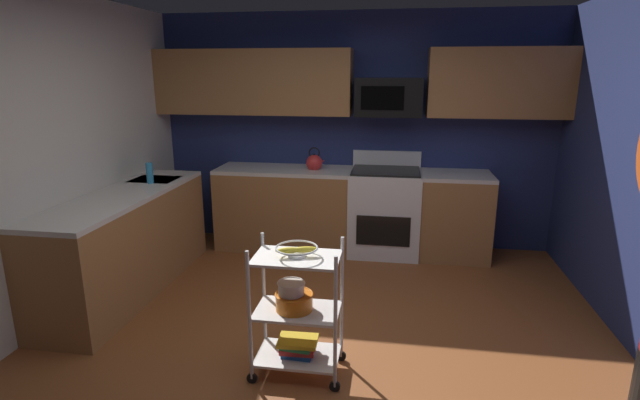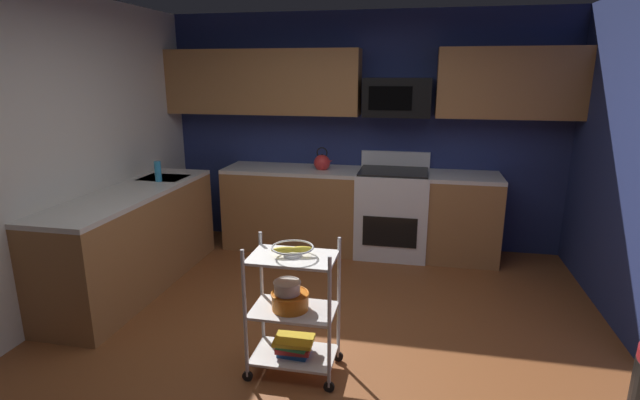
{
  "view_description": "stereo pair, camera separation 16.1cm",
  "coord_description": "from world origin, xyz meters",
  "px_view_note": "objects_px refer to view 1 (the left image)",
  "views": [
    {
      "loc": [
        0.48,
        -3.05,
        1.96
      ],
      "look_at": [
        -0.06,
        0.32,
        1.05
      ],
      "focal_mm": 27.05,
      "sensor_mm": 36.0,
      "label": 1
    },
    {
      "loc": [
        0.64,
        -3.02,
        1.96
      ],
      "look_at": [
        -0.06,
        0.32,
        1.05
      ],
      "focal_mm": 27.05,
      "sensor_mm": 36.0,
      "label": 2
    }
  ],
  "objects_px": {
    "rolling_cart": "(297,311)",
    "kettle": "(314,162)",
    "dish_soap_bottle": "(150,173)",
    "fruit_bowl": "(297,250)",
    "mixing_bowl_large": "(294,301)",
    "microwave": "(389,97)",
    "book_stack": "(298,346)",
    "mixing_bowl_small": "(291,287)",
    "oven_range": "(384,211)"
  },
  "relations": [
    {
      "from": "mixing_bowl_large",
      "to": "dish_soap_bottle",
      "type": "distance_m",
      "value": 2.29
    },
    {
      "from": "oven_range",
      "to": "microwave",
      "type": "distance_m",
      "value": 1.23
    },
    {
      "from": "mixing_bowl_small",
      "to": "kettle",
      "type": "xyz_separation_m",
      "value": [
        -0.25,
        2.37,
        0.38
      ]
    },
    {
      "from": "oven_range",
      "to": "mixing_bowl_small",
      "type": "relative_size",
      "value": 6.04
    },
    {
      "from": "oven_range",
      "to": "fruit_bowl",
      "type": "xyz_separation_m",
      "value": [
        -0.49,
        -2.36,
        0.4
      ]
    },
    {
      "from": "rolling_cart",
      "to": "kettle",
      "type": "bearing_deg",
      "value": 97.03
    },
    {
      "from": "oven_range",
      "to": "book_stack",
      "type": "xyz_separation_m",
      "value": [
        -0.49,
        -2.36,
        -0.29
      ]
    },
    {
      "from": "book_stack",
      "to": "microwave",
      "type": "bearing_deg",
      "value": 78.71
    },
    {
      "from": "rolling_cart",
      "to": "kettle",
      "type": "distance_m",
      "value": 2.44
    },
    {
      "from": "oven_range",
      "to": "rolling_cart",
      "type": "xyz_separation_m",
      "value": [
        -0.49,
        -2.36,
        -0.03
      ]
    },
    {
      "from": "rolling_cart",
      "to": "book_stack",
      "type": "distance_m",
      "value": 0.26
    },
    {
      "from": "mixing_bowl_large",
      "to": "dish_soap_bottle",
      "type": "xyz_separation_m",
      "value": [
        -1.72,
        1.43,
        0.5
      ]
    },
    {
      "from": "oven_range",
      "to": "rolling_cart",
      "type": "bearing_deg",
      "value": -101.79
    },
    {
      "from": "oven_range",
      "to": "book_stack",
      "type": "relative_size",
      "value": 4.14
    },
    {
      "from": "rolling_cart",
      "to": "dish_soap_bottle",
      "type": "xyz_separation_m",
      "value": [
        -1.74,
        1.43,
        0.57
      ]
    },
    {
      "from": "mixing_bowl_large",
      "to": "book_stack",
      "type": "relative_size",
      "value": 0.95
    },
    {
      "from": "microwave",
      "to": "book_stack",
      "type": "relative_size",
      "value": 2.63
    },
    {
      "from": "oven_range",
      "to": "mixing_bowl_small",
      "type": "height_order",
      "value": "oven_range"
    },
    {
      "from": "oven_range",
      "to": "book_stack",
      "type": "height_order",
      "value": "oven_range"
    },
    {
      "from": "rolling_cart",
      "to": "mixing_bowl_large",
      "type": "height_order",
      "value": "rolling_cart"
    },
    {
      "from": "book_stack",
      "to": "mixing_bowl_large",
      "type": "bearing_deg",
      "value": 180.0
    },
    {
      "from": "mixing_bowl_small",
      "to": "book_stack",
      "type": "height_order",
      "value": "mixing_bowl_small"
    },
    {
      "from": "rolling_cart",
      "to": "kettle",
      "type": "relative_size",
      "value": 3.47
    },
    {
      "from": "kettle",
      "to": "dish_soap_bottle",
      "type": "height_order",
      "value": "kettle"
    },
    {
      "from": "oven_range",
      "to": "fruit_bowl",
      "type": "bearing_deg",
      "value": -101.79
    },
    {
      "from": "rolling_cart",
      "to": "dish_soap_bottle",
      "type": "distance_m",
      "value": 2.32
    },
    {
      "from": "mixing_bowl_small",
      "to": "dish_soap_bottle",
      "type": "xyz_separation_m",
      "value": [
        -1.7,
        1.44,
        0.4
      ]
    },
    {
      "from": "oven_range",
      "to": "fruit_bowl",
      "type": "distance_m",
      "value": 2.44
    },
    {
      "from": "fruit_bowl",
      "to": "dish_soap_bottle",
      "type": "xyz_separation_m",
      "value": [
        -1.74,
        1.43,
        0.14
      ]
    },
    {
      "from": "dish_soap_bottle",
      "to": "microwave",
      "type": "bearing_deg",
      "value": 24.86
    },
    {
      "from": "microwave",
      "to": "fruit_bowl",
      "type": "bearing_deg",
      "value": -101.29
    },
    {
      "from": "fruit_bowl",
      "to": "book_stack",
      "type": "bearing_deg",
      "value": -63.43
    },
    {
      "from": "microwave",
      "to": "book_stack",
      "type": "xyz_separation_m",
      "value": [
        -0.49,
        -2.46,
        -1.51
      ]
    },
    {
      "from": "microwave",
      "to": "dish_soap_bottle",
      "type": "distance_m",
      "value": 2.55
    },
    {
      "from": "oven_range",
      "to": "mixing_bowl_small",
      "type": "xyz_separation_m",
      "value": [
        -0.53,
        -2.37,
        0.14
      ]
    },
    {
      "from": "book_stack",
      "to": "kettle",
      "type": "relative_size",
      "value": 1.01
    },
    {
      "from": "rolling_cart",
      "to": "kettle",
      "type": "height_order",
      "value": "kettle"
    },
    {
      "from": "rolling_cart",
      "to": "oven_range",
      "type": "bearing_deg",
      "value": 78.21
    },
    {
      "from": "mixing_bowl_large",
      "to": "mixing_bowl_small",
      "type": "bearing_deg",
      "value": -147.94
    },
    {
      "from": "rolling_cart",
      "to": "kettle",
      "type": "xyz_separation_m",
      "value": [
        -0.29,
        2.36,
        0.54
      ]
    },
    {
      "from": "fruit_bowl",
      "to": "mixing_bowl_large",
      "type": "xyz_separation_m",
      "value": [
        -0.02,
        -0.0,
        -0.36
      ]
    },
    {
      "from": "microwave",
      "to": "fruit_bowl",
      "type": "height_order",
      "value": "microwave"
    },
    {
      "from": "rolling_cart",
      "to": "mixing_bowl_large",
      "type": "xyz_separation_m",
      "value": [
        -0.02,
        0.0,
        0.07
      ]
    },
    {
      "from": "mixing_bowl_large",
      "to": "book_stack",
      "type": "xyz_separation_m",
      "value": [
        0.02,
        0.0,
        -0.33
      ]
    },
    {
      "from": "rolling_cart",
      "to": "mixing_bowl_small",
      "type": "relative_size",
      "value": 5.03
    },
    {
      "from": "oven_range",
      "to": "rolling_cart",
      "type": "height_order",
      "value": "oven_range"
    },
    {
      "from": "mixing_bowl_large",
      "to": "fruit_bowl",
      "type": "bearing_deg",
      "value": 0.0
    },
    {
      "from": "oven_range",
      "to": "mixing_bowl_small",
      "type": "bearing_deg",
      "value": -102.61
    },
    {
      "from": "fruit_bowl",
      "to": "kettle",
      "type": "bearing_deg",
      "value": 97.03
    },
    {
      "from": "mixing_bowl_large",
      "to": "kettle",
      "type": "height_order",
      "value": "kettle"
    }
  ]
}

